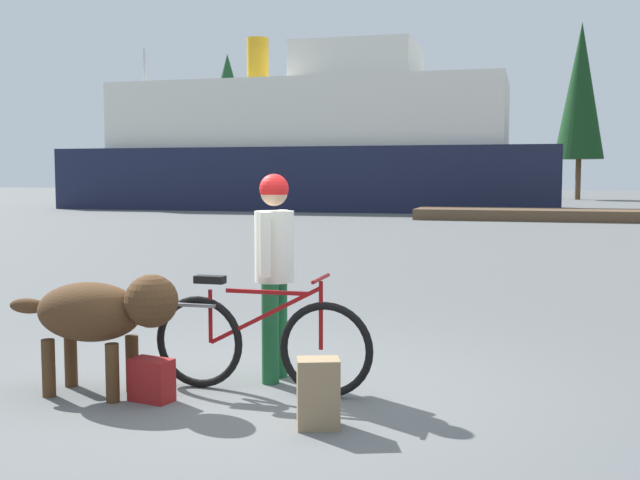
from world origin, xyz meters
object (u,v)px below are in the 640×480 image
at_px(bicycle, 259,342).
at_px(dog, 102,313).
at_px(handbag_pannier, 151,380).
at_px(person_cyclist, 274,257).
at_px(backpack, 318,393).
at_px(sailboat_moored, 147,199).
at_px(ferry_boat, 314,148).

bearing_deg(bicycle, dog, -160.68).
bearing_deg(handbag_pannier, dog, 174.19).
bearing_deg(person_cyclist, handbag_pannier, -130.81).
xyz_separation_m(dog, backpack, (1.79, -0.29, -0.40)).
bearing_deg(sailboat_moored, handbag_pannier, -61.92).
relative_size(person_cyclist, backpack, 3.62).
bearing_deg(backpack, person_cyclist, 122.06).
height_order(bicycle, handbag_pannier, bicycle).
height_order(backpack, handbag_pannier, backpack).
bearing_deg(backpack, handbag_pannier, 169.54).
bearing_deg(sailboat_moored, person_cyclist, -60.19).
relative_size(bicycle, dog, 1.24).
xyz_separation_m(person_cyclist, backpack, (0.66, -1.06, -0.78)).
distance_m(dog, handbag_pannier, 0.64).
relative_size(person_cyclist, ferry_boat, 0.07).
bearing_deg(person_cyclist, backpack, -57.94).
height_order(person_cyclist, sailboat_moored, sailboat_moored).
relative_size(bicycle, person_cyclist, 1.05).
xyz_separation_m(ferry_boat, sailboat_moored, (-7.85, -2.67, -2.49)).
relative_size(bicycle, sailboat_moored, 0.23).
height_order(person_cyclist, dog, person_cyclist).
bearing_deg(person_cyclist, bicycle, -90.10).
bearing_deg(ferry_boat, bicycle, -74.93).
relative_size(backpack, ferry_boat, 0.02).
bearing_deg(ferry_boat, person_cyclist, -74.76).
xyz_separation_m(person_cyclist, sailboat_moored, (-16.36, 28.56, -0.52)).
height_order(bicycle, sailboat_moored, sailboat_moored).
relative_size(handbag_pannier, sailboat_moored, 0.04).
relative_size(handbag_pannier, ferry_boat, 0.01).
relative_size(person_cyclist, sailboat_moored, 0.22).
relative_size(dog, sailboat_moored, 0.18).
height_order(bicycle, dog, dog).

